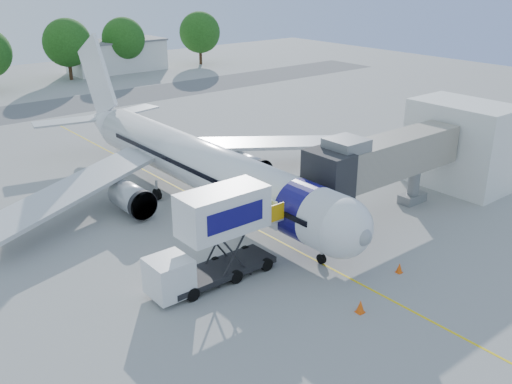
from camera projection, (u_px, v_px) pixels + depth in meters
ground at (229, 215)px, 42.10m from camera, size 160.00×160.00×0.00m
guidance_line at (229, 215)px, 42.10m from camera, size 0.15×70.00×0.01m
taxiway_strip at (32, 111)px, 72.35m from camera, size 120.00×10.00×0.01m
aircraft at (197, 163)px, 43.98m from camera, size 34.17×37.73×11.35m
jet_bridge at (379, 161)px, 40.15m from camera, size 13.90×3.20×6.60m
terminal_stub at (461, 145)px, 46.63m from camera, size 5.00×8.00×7.00m
catering_hiloader at (214, 238)px, 32.35m from camera, size 8.50×2.44×5.50m
ground_tug at (458, 339)px, 26.88m from camera, size 3.58×2.00×1.39m
safety_cone_a at (399, 268)px, 34.09m from camera, size 0.40×0.40×0.64m
safety_cone_b at (360, 307)px, 30.13m from camera, size 0.47×0.47×0.75m
outbuilding_right at (117, 56)px, 98.69m from camera, size 16.40×7.40×5.30m
tree_e at (67, 43)px, 90.00m from camera, size 7.57×7.57×9.65m
tree_f at (123, 39)px, 96.67m from camera, size 7.23×7.23×9.22m
tree_g at (200, 32)px, 104.65m from camera, size 7.47×7.47×9.53m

